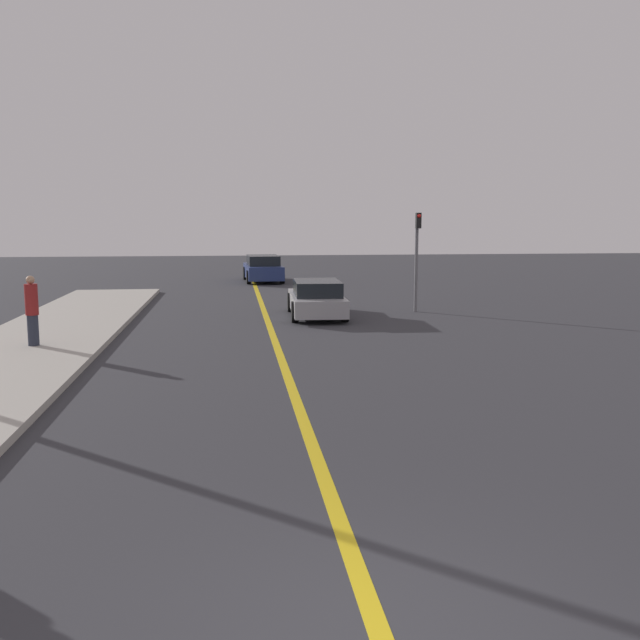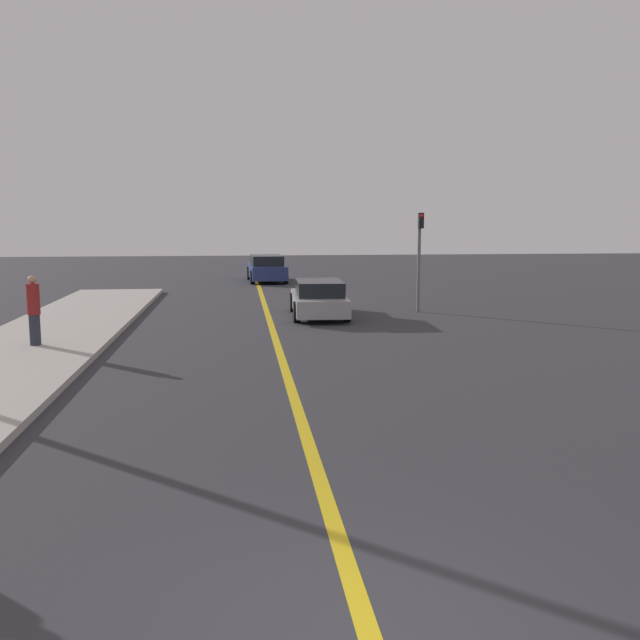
# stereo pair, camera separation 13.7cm
# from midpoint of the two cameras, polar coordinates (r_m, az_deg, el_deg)

# --- Properties ---
(road_center_line) EXTENTS (0.20, 60.00, 0.01)m
(road_center_line) POSITION_cam_midpoint_polar(r_m,az_deg,el_deg) (23.44, -4.37, -0.09)
(road_center_line) COLOR gold
(road_center_line) RESTS_ON ground_plane
(sidewalk_left) EXTENTS (3.67, 27.91, 0.15)m
(sidewalk_left) POSITION_cam_midpoint_polar(r_m,az_deg,el_deg) (20.09, -21.98, -1.84)
(sidewalk_left) COLOR #ADA89E
(sidewalk_left) RESTS_ON ground_plane
(car_near_right_lane) EXTENTS (1.97, 4.43, 1.26)m
(car_near_right_lane) POSITION_cam_midpoint_polar(r_m,az_deg,el_deg) (24.40, -0.43, 1.70)
(car_near_right_lane) COLOR #9E9EA3
(car_near_right_lane) RESTS_ON ground_plane
(car_ahead_center) EXTENTS (2.09, 4.53, 1.41)m
(car_ahead_center) POSITION_cam_midpoint_polar(r_m,az_deg,el_deg) (38.16, -4.68, 4.11)
(car_ahead_center) COLOR navy
(car_ahead_center) RESTS_ON ground_plane
(pedestrian_mid_group) EXTENTS (0.32, 0.32, 1.77)m
(pedestrian_mid_group) POSITION_cam_midpoint_polar(r_m,az_deg,el_deg) (19.39, -22.23, 0.71)
(pedestrian_mid_group) COLOR #282D3D
(pedestrian_mid_group) RESTS_ON sidewalk_left
(traffic_light) EXTENTS (0.18, 0.40, 3.55)m
(traffic_light) POSITION_cam_midpoint_polar(r_m,az_deg,el_deg) (25.76, 7.61, 5.53)
(traffic_light) COLOR slate
(traffic_light) RESTS_ON ground_plane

